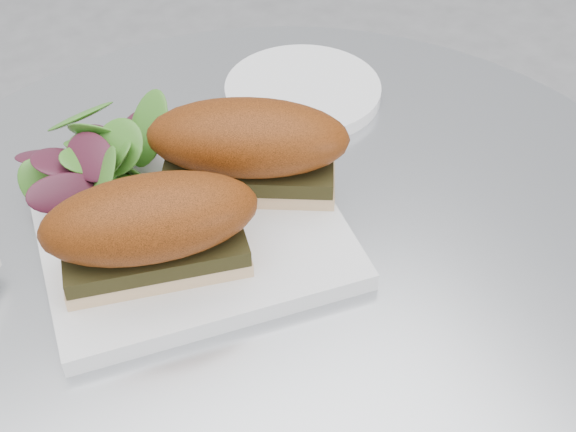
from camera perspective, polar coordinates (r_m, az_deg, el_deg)
name	(u,v)px	position (r m, az deg, el deg)	size (l,w,h in m)	color
table	(287,416)	(0.84, -0.06, -14.02)	(0.70, 0.70, 0.73)	silver
plate	(187,220)	(0.66, -7.20, -0.25)	(0.24, 0.24, 0.02)	silver
sandwich_left	(151,227)	(0.59, -9.69, -0.79)	(0.17, 0.11, 0.08)	#D9B287
sandwich_right	(248,146)	(0.65, -2.84, 4.97)	(0.18, 0.15, 0.08)	#D9B287
salad	(104,157)	(0.68, -12.95, 4.13)	(0.13, 0.13, 0.05)	#3D8A2D
saucer	(303,91)	(0.81, 1.06, 8.89)	(0.16, 0.16, 0.01)	silver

